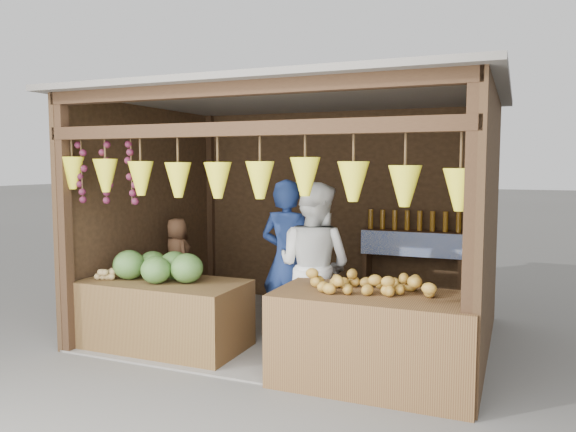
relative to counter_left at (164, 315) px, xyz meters
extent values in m
plane|color=#514F49|center=(1.09, 0.98, -0.35)|extent=(80.00, 80.00, 0.00)
cube|color=slate|center=(1.09, 0.98, -0.34)|extent=(4.00, 3.00, 0.02)
cube|color=black|center=(1.09, 2.48, 0.95)|extent=(4.00, 0.06, 2.60)
cube|color=black|center=(-0.91, 0.98, 0.95)|extent=(0.06, 3.00, 2.60)
cube|color=black|center=(3.09, 0.98, 0.95)|extent=(0.06, 3.00, 2.60)
cube|color=#605B54|center=(1.09, 0.98, 2.28)|extent=(4.30, 3.30, 0.06)
cube|color=black|center=(-0.85, -0.46, 0.95)|extent=(0.11, 0.11, 2.60)
cube|color=black|center=(3.03, -0.46, 0.95)|extent=(0.11, 0.11, 2.60)
cube|color=black|center=(-0.85, 2.42, 0.95)|extent=(0.11, 0.11, 2.60)
cube|color=black|center=(3.03, 2.42, 0.95)|extent=(0.11, 0.11, 2.60)
cube|color=black|center=(1.09, -0.46, 1.85)|extent=(4.00, 0.12, 0.12)
cube|color=black|center=(1.09, -0.46, 2.19)|extent=(4.00, 0.12, 0.12)
cube|color=#382314|center=(2.14, 2.28, 0.70)|extent=(1.25, 0.30, 0.05)
cube|color=#382314|center=(1.55, 2.28, 0.17)|extent=(0.05, 0.28, 1.05)
cube|color=#382314|center=(2.72, 2.28, 0.17)|extent=(0.05, 0.28, 1.05)
cube|color=blue|center=(2.14, 2.12, 0.57)|extent=(1.25, 0.02, 0.30)
cube|color=#4A3118|center=(0.00, 0.00, 0.00)|extent=(1.68, 0.85, 0.71)
cube|color=#4A2E18|center=(2.24, -0.14, 0.05)|extent=(1.72, 0.85, 0.80)
cube|color=black|center=(-0.54, 1.06, -0.21)|extent=(0.30, 0.30, 0.28)
imported|color=navy|center=(1.07, 0.74, 0.52)|extent=(0.68, 0.49, 1.74)
imported|color=white|center=(1.43, 0.58, 0.51)|extent=(0.96, 0.82, 1.72)
imported|color=brown|center=(-0.54, 1.06, 0.41)|extent=(0.56, 0.50, 0.96)
camera|label=1|loc=(3.34, -4.76, 1.55)|focal=35.00mm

